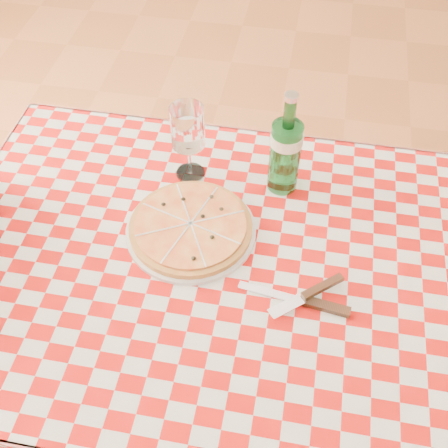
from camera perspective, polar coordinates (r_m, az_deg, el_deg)
The scene contains 6 objects.
dining_table at distance 1.31m, azimuth 0.39°, elevation -6.59°, with size 1.20×0.80×0.75m.
tablecloth at distance 1.23m, azimuth 0.41°, elevation -4.15°, with size 1.30×0.90×0.01m, color #A30D0A.
pizza_plate at distance 1.27m, azimuth -3.40°, elevation -0.26°, with size 0.30×0.30×0.04m, color #C68F42, non-canonical shape.
water_bottle at distance 1.30m, azimuth 6.34°, elevation 8.13°, with size 0.08×0.08×0.27m, color #196528, non-canonical shape.
wine_glass at distance 1.34m, azimuth -3.63°, elevation 8.22°, with size 0.08×0.08×0.20m, color white, non-canonical shape.
cutlery at distance 1.17m, azimuth 7.98°, elevation -7.50°, with size 0.25×0.21×0.03m, color silver, non-canonical shape.
Camera 1 is at (0.12, -0.71, 1.75)m, focal length 45.00 mm.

